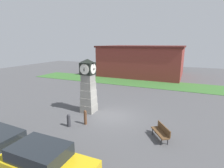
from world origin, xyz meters
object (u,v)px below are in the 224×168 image
object	(u,v)px
car_near_tower	(1,146)
car_by_building	(45,163)
bollard_mid_row	(69,120)
bench	(161,131)
bollard_near_tower	(85,117)
clock_tower	(88,87)
pedestrian_crossing_lot	(88,75)

from	to	relation	value
car_near_tower	car_by_building	world-z (taller)	car_by_building
bollard_mid_row	bench	size ratio (longest dim) A/B	0.58
car_near_tower	car_by_building	bearing A→B (deg)	-1.99
car_near_tower	bench	world-z (taller)	car_near_tower
bollard_near_tower	car_near_tower	bearing A→B (deg)	-108.99
clock_tower	bollard_near_tower	bearing A→B (deg)	-65.21
bollard_near_tower	bench	xyz separation A→B (m)	(5.48, 0.12, -0.04)
car_by_building	bench	xyz separation A→B (m)	(4.22, 5.42, -0.27)
clock_tower	car_by_building	world-z (taller)	clock_tower
bollard_mid_row	pedestrian_crossing_lot	distance (m)	16.19
clock_tower	pedestrian_crossing_lot	size ratio (longest dim) A/B	2.78
car_by_building	pedestrian_crossing_lot	world-z (taller)	pedestrian_crossing_lot
bollard_mid_row	car_by_building	world-z (taller)	car_by_building
pedestrian_crossing_lot	car_near_tower	bearing A→B (deg)	-71.74
clock_tower	bollard_mid_row	world-z (taller)	clock_tower
car_near_tower	pedestrian_crossing_lot	world-z (taller)	pedestrian_crossing_lot
bollard_mid_row	pedestrian_crossing_lot	world-z (taller)	pedestrian_crossing_lot
clock_tower	bollard_mid_row	bearing A→B (deg)	-87.72
bench	pedestrian_crossing_lot	world-z (taller)	pedestrian_crossing_lot
bollard_near_tower	car_near_tower	world-z (taller)	car_near_tower
bench	clock_tower	bearing A→B (deg)	161.92
clock_tower	car_near_tower	world-z (taller)	clock_tower
clock_tower	bollard_near_tower	world-z (taller)	clock_tower
bollard_mid_row	bollard_near_tower	bearing A→B (deg)	40.04
car_by_building	pedestrian_crossing_lot	bearing A→B (deg)	116.00
bollard_near_tower	bench	world-z (taller)	bollard_near_tower
car_near_tower	bench	distance (m)	9.00
bollard_near_tower	car_near_tower	xyz separation A→B (m)	(-1.79, -5.19, 0.19)
clock_tower	pedestrian_crossing_lot	xyz separation A→B (m)	(-7.00, 11.51, -1.29)
car_near_tower	pedestrian_crossing_lot	xyz separation A→B (m)	(-6.25, 18.95, 0.21)
bollard_mid_row	car_near_tower	bearing A→B (deg)	-101.09
clock_tower	pedestrian_crossing_lot	bearing A→B (deg)	121.29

